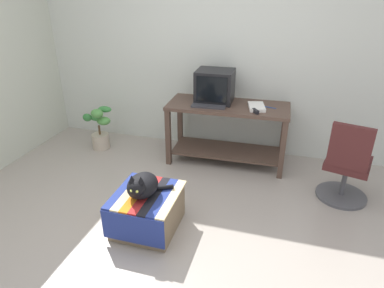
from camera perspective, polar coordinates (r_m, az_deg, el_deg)
The scene contains 12 objects.
ground_plane at distance 3.21m, azimuth -4.86°, elevation -15.31°, with size 14.00×14.00×0.00m, color #9E9389.
back_wall at distance 4.46m, azimuth 4.15°, elevation 15.31°, with size 8.00×0.10×2.60m, color silver.
desk at distance 4.21m, azimuth 5.93°, elevation 3.44°, with size 1.46×0.64×0.76m.
tv_monitor at distance 4.18m, azimuth 3.83°, elevation 9.60°, with size 0.45×0.40×0.38m.
keyboard at distance 4.03m, azimuth 2.79°, elevation 6.39°, with size 0.40×0.15×0.02m, color #333338.
book at distance 4.04m, azimuth 10.75°, elevation 6.14°, with size 0.18×0.29×0.04m, color white.
ottoman_with_blanket at distance 3.22m, azimuth -7.50°, elevation -10.98°, with size 0.57×0.63×0.37m.
cat at distance 3.04m, azimuth -8.37°, elevation -6.90°, with size 0.38×0.39×0.27m.
potted_plant at distance 4.77m, azimuth -15.14°, elevation 2.42°, with size 0.38×0.33×0.60m.
office_chair at distance 3.80m, azimuth 24.45°, elevation -3.59°, with size 0.52×0.52×0.89m.
stapler at distance 3.89m, azimuth 10.55°, elevation 5.41°, with size 0.04×0.11×0.04m, color black.
pen at distance 4.10m, azimuth 12.99°, elevation 5.97°, with size 0.01×0.01×0.14m, color #2351B2.
Camera 1 is at (0.93, -2.24, 2.10)m, focal length 31.88 mm.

